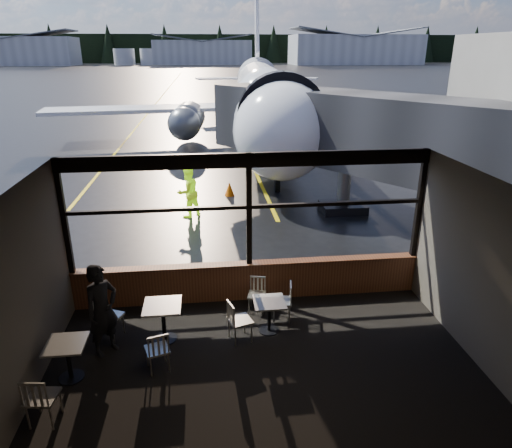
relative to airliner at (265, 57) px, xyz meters
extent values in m
plane|color=black|center=(-2.97, 100.21, -5.13)|extent=(520.00, 520.00, 0.00)
cube|color=black|center=(-2.97, -22.79, -5.12)|extent=(8.00, 6.00, 0.01)
cube|color=#38332D|center=(-2.97, -22.79, -1.63)|extent=(8.00, 6.00, 0.04)
cube|color=#514A40|center=(-6.97, -22.79, -3.38)|extent=(0.04, 6.00, 3.50)
cube|color=#514A40|center=(1.03, -22.79, -3.38)|extent=(0.04, 6.00, 3.50)
cube|color=#514A40|center=(-2.97, -25.79, -3.38)|extent=(8.00, 0.04, 3.50)
cube|color=#592E1B|center=(-2.97, -19.79, -4.68)|extent=(8.00, 0.28, 0.90)
cube|color=black|center=(-2.97, -19.79, -1.78)|extent=(8.00, 0.18, 0.30)
cube|color=black|center=(-6.92, -19.79, -2.93)|extent=(0.12, 0.12, 2.60)
cube|color=black|center=(-2.97, -19.79, -2.93)|extent=(0.12, 0.12, 2.60)
cube|color=black|center=(0.98, -19.79, -2.93)|extent=(0.12, 0.12, 2.60)
cube|color=black|center=(-2.97, -19.79, -2.83)|extent=(8.00, 0.10, 0.08)
imported|color=black|center=(-5.94, -21.51, -4.20)|extent=(0.79, 0.80, 1.86)
imported|color=#BFF219|center=(-4.52, -13.83, -4.24)|extent=(1.09, 1.06, 1.77)
cone|color=orange|center=(-2.95, -11.55, -4.85)|extent=(0.40, 0.40, 0.55)
cylinder|color=silver|center=(-32.97, 162.21, -2.13)|extent=(8.00, 8.00, 6.00)
cylinder|color=silver|center=(-22.97, 162.21, -2.13)|extent=(8.00, 8.00, 6.00)
cylinder|color=silver|center=(-12.97, 162.21, -2.13)|extent=(8.00, 8.00, 6.00)
cube|color=black|center=(-2.97, 190.21, 0.87)|extent=(360.00, 3.00, 12.00)
camera|label=1|loc=(-3.90, -29.27, 0.41)|focal=32.00mm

